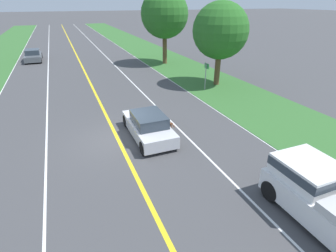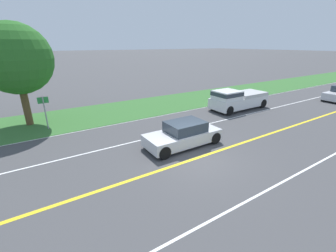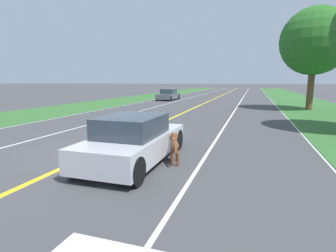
# 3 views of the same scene
# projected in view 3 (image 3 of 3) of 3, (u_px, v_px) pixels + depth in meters

# --- Properties ---
(ground_plane) EXTENTS (400.00, 400.00, 0.00)m
(ground_plane) POSITION_uv_depth(u_px,v_px,m) (94.00, 153.00, 8.51)
(ground_plane) COLOR #424244
(centre_divider_line) EXTENTS (0.18, 160.00, 0.01)m
(centre_divider_line) POSITION_uv_depth(u_px,v_px,m) (94.00, 153.00, 8.51)
(centre_divider_line) COLOR yellow
(centre_divider_line) RESTS_ON ground
(lane_dash_same_dir) EXTENTS (0.10, 160.00, 0.01)m
(lane_dash_same_dir) POSITION_uv_depth(u_px,v_px,m) (201.00, 164.00, 7.45)
(lane_dash_same_dir) COLOR white
(lane_dash_same_dir) RESTS_ON ground
(lane_dash_oncoming) EXTENTS (0.10, 160.00, 0.01)m
(lane_dash_oncoming) POSITION_uv_depth(u_px,v_px,m) (12.00, 145.00, 9.57)
(lane_dash_oncoming) COLOR white
(lane_dash_oncoming) RESTS_ON ground
(ego_car) EXTENTS (1.83, 4.26, 1.36)m
(ego_car) POSITION_uv_depth(u_px,v_px,m) (134.00, 140.00, 7.56)
(ego_car) COLOR silver
(ego_car) RESTS_ON ground
(dog) EXTENTS (0.50, 1.17, 0.84)m
(dog) POSITION_uv_depth(u_px,v_px,m) (175.00, 145.00, 7.49)
(dog) COLOR brown
(dog) RESTS_ON ground
(oncoming_car) EXTENTS (1.84, 4.33, 1.34)m
(oncoming_car) POSITION_uv_depth(u_px,v_px,m) (168.00, 95.00, 32.13)
(oncoming_car) COLOR #51565B
(oncoming_car) RESTS_ON ground
(roadside_tree_right_far) EXTENTS (5.14, 5.14, 7.90)m
(roadside_tree_right_far) POSITION_uv_depth(u_px,v_px,m) (315.00, 41.00, 20.07)
(roadside_tree_right_far) COLOR brown
(roadside_tree_right_far) RESTS_ON ground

